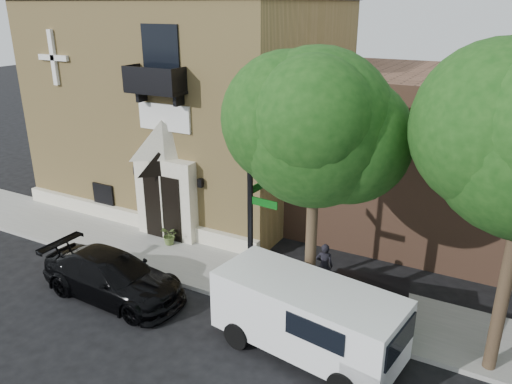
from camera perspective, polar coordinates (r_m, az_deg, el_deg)
ground at (r=18.02m, az=-12.74°, el=-9.25°), size 120.00×120.00×0.00m
sidewalk at (r=18.44m, az=-7.33°, el=-7.89°), size 42.00×3.00×0.15m
church at (r=24.15m, az=-6.68°, el=10.52°), size 12.20×11.01×9.30m
street_tree_left at (r=13.08m, az=6.81°, el=7.39°), size 4.97×4.38×7.77m
black_sedan at (r=16.72m, az=-16.05°, el=-9.24°), size 5.05×2.16×1.45m
cargo_van at (r=13.52m, az=6.56°, el=-14.15°), size 5.29×2.73×2.06m
street_sign at (r=14.70m, az=-0.57°, el=-1.18°), size 1.02×1.03×6.40m
fire_hydrant at (r=15.94m, az=-0.47°, el=-10.86°), size 0.41×0.33×0.71m
dumpster at (r=14.95m, az=12.83°, el=-12.30°), size 2.24×1.53×1.34m
planter at (r=19.47m, az=-9.84°, el=-4.92°), size 0.85×0.80×0.75m
pedestrian_near at (r=16.43m, az=7.80°, el=-8.33°), size 0.63×0.48×1.55m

